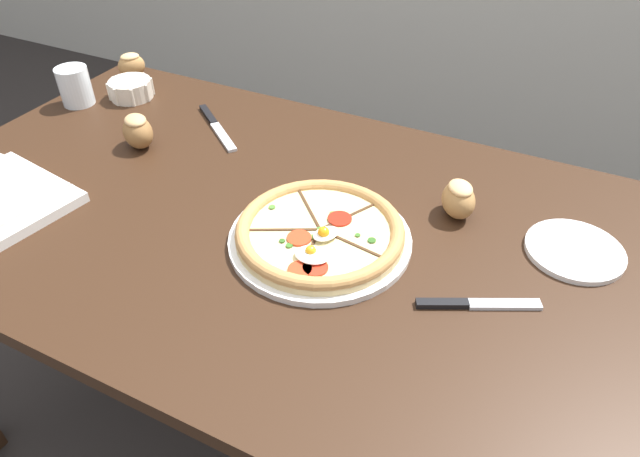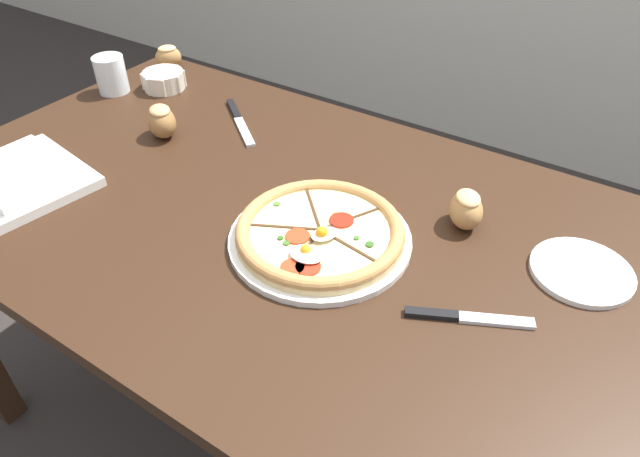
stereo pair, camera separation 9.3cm
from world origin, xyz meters
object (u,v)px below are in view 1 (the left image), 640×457
at_px(ramekin_bowl, 131,89).
at_px(side_saucer, 575,251).
at_px(bread_piece_near, 138,131).
at_px(knife_spare, 477,304).
at_px(bread_piece_far, 459,199).
at_px(dining_table, 279,254).
at_px(bread_piece_mid, 131,64).
at_px(water_glass, 76,88).
at_px(knife_main, 216,127).
at_px(pizza, 320,233).

bearing_deg(ramekin_bowl, side_saucer, -6.74).
height_order(bread_piece_near, knife_spare, bread_piece_near).
height_order(bread_piece_far, side_saucer, bread_piece_far).
relative_size(dining_table, bread_piece_mid, 16.94).
relative_size(bread_piece_near, bread_piece_far, 1.05).
height_order(bread_piece_near, water_glass, water_glass).
height_order(ramekin_bowl, bread_piece_mid, bread_piece_mid).
bearing_deg(bread_piece_near, bread_piece_far, 5.53).
distance_m(dining_table, water_glass, 0.71).
bearing_deg(knife_spare, side_saucer, 32.92).
bearing_deg(side_saucer, knife_main, 173.59).
distance_m(knife_main, knife_spare, 0.75).
xyz_separation_m(bread_piece_near, bread_piece_mid, (-0.27, 0.28, -0.01)).
relative_size(bread_piece_near, water_glass, 1.11).
distance_m(bread_piece_mid, knife_spare, 1.14).
bearing_deg(bread_piece_mid, knife_spare, -22.22).
xyz_separation_m(ramekin_bowl, side_saucer, (1.09, -0.13, -0.02)).
distance_m(knife_spare, water_glass, 1.10).
distance_m(knife_main, side_saucer, 0.81).
height_order(ramekin_bowl, knife_spare, ramekin_bowl).
xyz_separation_m(knife_main, knife_spare, (0.69, -0.29, 0.00)).
distance_m(ramekin_bowl, knife_main, 0.29).
relative_size(bread_piece_near, knife_spare, 0.56).
bearing_deg(bread_piece_far, knife_main, 172.76).
bearing_deg(knife_spare, bread_piece_far, 87.47).
relative_size(knife_main, knife_spare, 1.06).
xyz_separation_m(dining_table, bread_piece_near, (-0.40, 0.09, 0.13)).
bearing_deg(knife_spare, bread_piece_mid, 131.56).
xyz_separation_m(pizza, knife_main, (-0.40, 0.26, -0.02)).
relative_size(pizza, ramekin_bowl, 2.85).
bearing_deg(water_glass, bread_piece_near, -19.17).
bearing_deg(knife_main, bread_piece_far, 30.65).
distance_m(pizza, bread_piece_mid, 0.87).
relative_size(knife_spare, side_saucer, 1.09).
xyz_separation_m(pizza, ramekin_bowl, (-0.68, 0.30, 0.01)).
bearing_deg(dining_table, knife_main, 142.04).
relative_size(pizza, knife_main, 1.67).
bearing_deg(knife_spare, water_glass, 140.91).
bearing_deg(ramekin_bowl, bread_piece_mid, 129.54).
relative_size(bread_piece_near, knife_main, 0.53).
bearing_deg(water_glass, bread_piece_mid, 86.48).
distance_m(pizza, knife_main, 0.48).
distance_m(pizza, knife_spare, 0.29).
height_order(water_glass, side_saucer, water_glass).
relative_size(pizza, bread_piece_mid, 3.64).
bearing_deg(bread_piece_near, ramekin_bowl, 134.90).
bearing_deg(pizza, bread_piece_far, 43.90).
height_order(bread_piece_near, bread_piece_mid, bread_piece_near).
xyz_separation_m(bread_piece_far, side_saucer, (0.21, -0.02, -0.03)).
relative_size(knife_spare, water_glass, 1.97).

